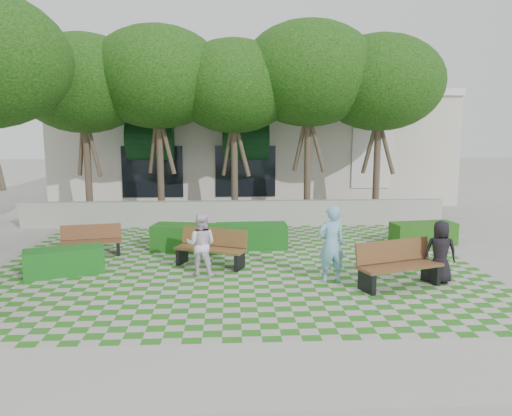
{
  "coord_description": "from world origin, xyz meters",
  "views": [
    {
      "loc": [
        -0.18,
        -11.4,
        3.5
      ],
      "look_at": [
        0.5,
        1.5,
        1.4
      ],
      "focal_mm": 35.0,
      "sensor_mm": 36.0,
      "label": 1
    }
  ],
  "objects": [
    {
      "name": "lawn",
      "position": [
        0.0,
        1.0,
        0.01
      ],
      "size": [
        12.0,
        12.0,
        0.0
      ],
      "primitive_type": "plane",
      "color": "#2B721E",
      "rests_on": "ground"
    },
    {
      "name": "sidewalk_south",
      "position": [
        0.0,
        -4.7,
        0.01
      ],
      "size": [
        16.0,
        2.0,
        0.01
      ],
      "primitive_type": "cube",
      "color": "#9E9B93",
      "rests_on": "ground"
    },
    {
      "name": "ground",
      "position": [
        0.0,
        0.0,
        0.0
      ],
      "size": [
        90.0,
        90.0,
        0.0
      ],
      "primitive_type": "plane",
      "color": "gray",
      "rests_on": "ground"
    },
    {
      "name": "person_white",
      "position": [
        -0.88,
        0.18,
        0.75
      ],
      "size": [
        0.83,
        0.7,
        1.51
      ],
      "primitive_type": "imported",
      "rotation": [
        0.0,
        0.0,
        2.95
      ],
      "color": "white",
      "rests_on": "ground"
    },
    {
      "name": "hedge_midright",
      "position": [
        0.43,
        2.8,
        0.36
      ],
      "size": [
        2.08,
        0.9,
        0.72
      ],
      "primitive_type": "cube",
      "rotation": [
        0.0,
        0.0,
        0.04
      ],
      "color": "#155219",
      "rests_on": "ground"
    },
    {
      "name": "hedge_midleft",
      "position": [
        -1.33,
        2.61,
        0.37
      ],
      "size": [
        2.24,
        1.25,
        0.74
      ],
      "primitive_type": "cube",
      "rotation": [
        0.0,
        0.0,
        -0.2
      ],
      "color": "#164C14",
      "rests_on": "ground"
    },
    {
      "name": "hedge_west",
      "position": [
        -4.17,
        0.43,
        0.32
      ],
      "size": [
        1.94,
        1.3,
        0.63
      ],
      "primitive_type": "cube",
      "rotation": [
        0.0,
        0.0,
        0.35
      ],
      "color": "#16531B",
      "rests_on": "ground"
    },
    {
      "name": "retaining_wall",
      "position": [
        0.0,
        6.2,
        0.45
      ],
      "size": [
        15.0,
        0.36,
        0.9
      ],
      "primitive_type": "cube",
      "color": "#9E9B93",
      "rests_on": "ground"
    },
    {
      "name": "bench_east",
      "position": [
        3.52,
        -0.92,
        0.49
      ],
      "size": [
        2.03,
        1.24,
        1.01
      ],
      "rotation": [
        0.0,
        0.0,
        0.33
      ],
      "color": "brown",
      "rests_on": "ground"
    },
    {
      "name": "bench_mid",
      "position": [
        -0.66,
        0.98,
        0.46
      ],
      "size": [
        1.9,
        1.26,
        0.95
      ],
      "rotation": [
        0.0,
        0.0,
        -0.4
      ],
      "color": "brown",
      "rests_on": "ground"
    },
    {
      "name": "tree_row",
      "position": [
        -1.86,
        5.95,
        5.18
      ],
      "size": [
        17.7,
        13.4,
        7.41
      ],
      "color": "#47382B",
      "rests_on": "ground"
    },
    {
      "name": "bench_west",
      "position": [
        -4.0,
        2.18,
        0.41
      ],
      "size": [
        1.68,
        0.83,
        0.84
      ],
      "rotation": [
        0.0,
        0.0,
        0.19
      ],
      "color": "brown",
      "rests_on": "ground"
    },
    {
      "name": "hedge_east",
      "position": [
        5.63,
        3.02,
        0.33
      ],
      "size": [
        1.98,
        1.01,
        0.66
      ],
      "primitive_type": "cube",
      "rotation": [
        0.0,
        0.0,
        0.14
      ],
      "color": "#1E4D14",
      "rests_on": "ground"
    },
    {
      "name": "building",
      "position": [
        0.93,
        14.08,
        2.52
      ],
      "size": [
        18.0,
        8.92,
        5.15
      ],
      "color": "beige",
      "rests_on": "ground"
    },
    {
      "name": "person_blue",
      "position": [
        2.1,
        -0.51,
        0.88
      ],
      "size": [
        0.71,
        0.53,
        1.77
      ],
      "primitive_type": "imported",
      "rotation": [
        0.0,
        0.0,
        3.32
      ],
      "color": "#72B2D1",
      "rests_on": "ground"
    },
    {
      "name": "person_dark",
      "position": [
        4.55,
        -0.7,
        0.72
      ],
      "size": [
        0.78,
        0.6,
        1.44
      ],
      "primitive_type": "imported",
      "rotation": [
        0.0,
        0.0,
        2.92
      ],
      "color": "black",
      "rests_on": "ground"
    }
  ]
}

